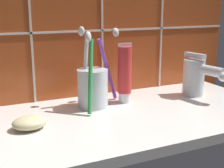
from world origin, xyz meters
TOP-DOWN VIEW (x-y plane):
  - sink_counter at (0.00, 0.00)cm, footprint 71.40×34.22cm
  - tile_wall_backsplash at (0.01, 17.36)cm, footprint 81.40×1.72cm
  - toothbrush_cup at (-4.48, 7.54)cm, footprint 12.95×11.73cm
  - toothpaste_tube at (3.65, 7.51)cm, footprint 3.48×3.31cm
  - sink_faucet at (22.85, 4.49)cm, footprint 5.50×12.77cm
  - soap_bar at (-20.46, 0.46)cm, footprint 6.59×5.36cm

SIDE VIEW (x-z plane):
  - sink_counter at x=0.00cm, z-range 0.00..2.00cm
  - soap_bar at x=-20.46cm, z-range 2.00..4.53cm
  - toothbrush_cup at x=-4.48cm, z-range -2.12..16.26cm
  - sink_faucet at x=22.85cm, z-range 1.81..12.88cm
  - toothpaste_tube at x=3.65cm, z-range 1.94..16.32cm
  - tile_wall_backsplash at x=0.01cm, z-range 0.01..49.19cm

